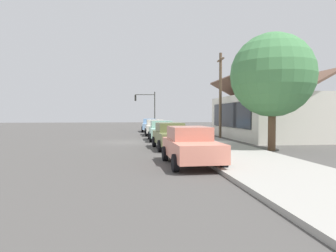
% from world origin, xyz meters
% --- Properties ---
extents(ground_plane, '(120.00, 120.00, 0.00)m').
position_xyz_m(ground_plane, '(0.00, 0.00, 0.00)').
color(ground_plane, '#4C4947').
extents(sidewalk_curb, '(60.00, 4.20, 0.16)m').
position_xyz_m(sidewalk_curb, '(0.00, 5.60, 0.08)').
color(sidewalk_curb, '#A3A099').
rests_on(sidewalk_curb, ground).
extents(car_skyblue, '(4.60, 2.08, 1.59)m').
position_xyz_m(car_skyblue, '(-14.31, 2.65, 0.81)').
color(car_skyblue, '#8CB7E0').
rests_on(car_skyblue, ground).
extents(car_ivory, '(4.83, 2.18, 1.59)m').
position_xyz_m(car_ivory, '(-7.78, 2.83, 0.82)').
color(car_ivory, silver).
rests_on(car_ivory, ground).
extents(car_seafoam, '(4.58, 2.17, 1.59)m').
position_xyz_m(car_seafoam, '(-1.33, 2.84, 0.82)').
color(car_seafoam, '#9ED1BC').
rests_on(car_seafoam, ground).
extents(car_olive, '(4.44, 2.12, 1.59)m').
position_xyz_m(car_olive, '(4.74, 2.81, 0.81)').
color(car_olive, olive).
rests_on(car_olive, ground).
extents(car_coral, '(4.42, 2.14, 1.59)m').
position_xyz_m(car_coral, '(10.94, 2.85, 0.81)').
color(car_coral, '#EA8C75').
rests_on(car_coral, ground).
extents(storefront_building, '(12.62, 6.41, 5.50)m').
position_xyz_m(storefront_building, '(-2.31, 11.98, 2.01)').
color(storefront_building, silver).
rests_on(storefront_building, ground).
extents(shade_tree, '(4.85, 4.85, 6.82)m').
position_xyz_m(shade_tree, '(6.49, 8.54, 4.38)').
color(shade_tree, brown).
rests_on(shade_tree, ground).
extents(traffic_light_main, '(0.37, 2.79, 5.20)m').
position_xyz_m(traffic_light_main, '(-18.06, 2.54, 3.49)').
color(traffic_light_main, '#383833').
rests_on(traffic_light_main, ground).
extents(utility_pole_wooden, '(1.80, 0.24, 7.50)m').
position_xyz_m(utility_pole_wooden, '(-2.76, 8.20, 3.93)').
color(utility_pole_wooden, brown).
rests_on(utility_pole_wooden, ground).
extents(fire_hydrant_red, '(0.22, 0.22, 0.71)m').
position_xyz_m(fire_hydrant_red, '(-6.61, 4.20, 0.50)').
color(fire_hydrant_red, red).
rests_on(fire_hydrant_red, sidewalk_curb).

